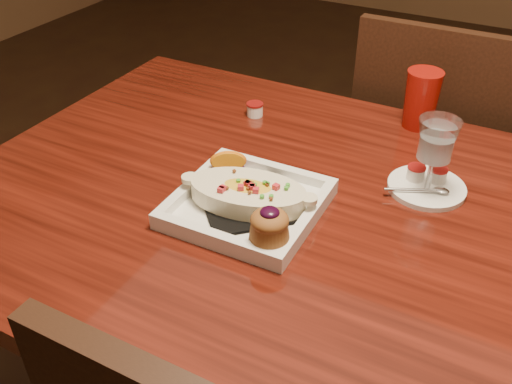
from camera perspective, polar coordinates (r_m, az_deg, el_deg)
The scene contains 7 objects.
table at distance 1.04m, azimuth 10.09°, elevation -7.46°, with size 1.50×0.90×0.75m.
chair_far at distance 1.63m, azimuth 17.02°, elevation 2.34°, with size 0.42×0.42×0.93m.
plate at distance 0.97m, azimuth -0.63°, elevation -0.92°, with size 0.25×0.25×0.08m.
goblet at distance 1.02m, azimuth 17.57°, elevation 4.55°, with size 0.07×0.07×0.15m.
saucer at distance 1.09m, azimuth 16.60°, elevation 0.71°, with size 0.14×0.14×0.10m.
creamer_loose at distance 1.29m, azimuth -0.12°, elevation 8.28°, with size 0.04×0.04×0.03m.
red_tumbler at distance 1.27m, azimuth 16.19°, elevation 8.88°, with size 0.08×0.08×0.13m, color #A1130B.
Camera 1 is at (0.19, -0.75, 1.35)m, focal length 40.00 mm.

